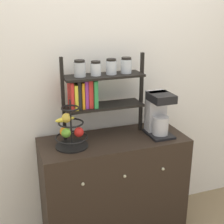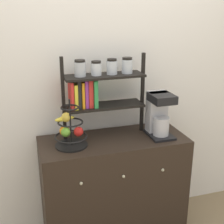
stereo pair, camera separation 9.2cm
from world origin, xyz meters
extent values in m
cube|color=silver|center=(0.00, 0.52, 1.30)|extent=(7.00, 0.05, 2.60)
cube|color=black|center=(0.00, 0.24, 0.44)|extent=(1.15, 0.47, 0.89)
sphere|color=#B2AD8C|center=(-0.32, -0.01, 0.69)|extent=(0.02, 0.02, 0.02)
sphere|color=#B2AD8C|center=(0.00, -0.01, 0.69)|extent=(0.02, 0.02, 0.02)
sphere|color=#B2AD8C|center=(0.32, -0.01, 0.69)|extent=(0.02, 0.02, 0.02)
cube|color=black|center=(0.37, 0.19, 0.90)|extent=(0.18, 0.25, 0.02)
cube|color=#B7B7BC|center=(0.37, 0.26, 1.07)|extent=(0.15, 0.10, 0.33)
cylinder|color=#B7B7BC|center=(0.37, 0.17, 0.98)|extent=(0.13, 0.13, 0.15)
cube|color=black|center=(0.37, 0.18, 1.20)|extent=(0.17, 0.20, 0.06)
cylinder|color=black|center=(-0.34, 0.22, 0.89)|extent=(0.24, 0.24, 0.01)
cylinder|color=black|center=(-0.34, 0.22, 1.07)|extent=(0.01, 0.01, 0.35)
torus|color=black|center=(-0.34, 0.22, 0.96)|extent=(0.24, 0.24, 0.01)
torus|color=black|center=(-0.34, 0.22, 1.07)|extent=(0.19, 0.19, 0.01)
torus|color=black|center=(-0.34, 0.22, 1.19)|extent=(0.13, 0.13, 0.01)
sphere|color=red|center=(-0.28, 0.21, 1.00)|extent=(0.07, 0.07, 0.07)
sphere|color=#6BAD33|center=(-0.37, 0.23, 1.00)|extent=(0.07, 0.07, 0.07)
sphere|color=orange|center=(-0.38, 0.25, 1.00)|extent=(0.08, 0.08, 0.08)
ellipsoid|color=yellow|center=(-0.37, 0.24, 1.09)|extent=(0.15, 0.07, 0.04)
sphere|color=gold|center=(-0.36, 0.24, 1.11)|extent=(0.07, 0.07, 0.07)
cube|color=black|center=(-0.36, 0.34, 1.21)|extent=(0.02, 0.02, 0.64)
cube|color=black|center=(0.28, 0.34, 1.21)|extent=(0.02, 0.02, 0.64)
cube|color=black|center=(-0.04, 0.34, 1.13)|extent=(0.61, 0.20, 0.02)
cube|color=black|center=(-0.04, 0.34, 1.37)|extent=(0.61, 0.20, 0.02)
cube|color=red|center=(-0.30, 0.34, 1.24)|extent=(0.02, 0.15, 0.21)
cube|color=yellow|center=(-0.27, 0.34, 1.23)|extent=(0.02, 0.15, 0.19)
cube|color=black|center=(-0.25, 0.34, 1.24)|extent=(0.02, 0.13, 0.21)
cube|color=orange|center=(-0.22, 0.34, 1.24)|extent=(0.02, 0.13, 0.20)
cube|color=#8C338C|center=(-0.19, 0.34, 1.24)|extent=(0.02, 0.12, 0.21)
cube|color=red|center=(-0.16, 0.34, 1.24)|extent=(0.03, 0.13, 0.21)
cube|color=#2D8C47|center=(-0.12, 0.34, 1.24)|extent=(0.03, 0.16, 0.21)
cylinder|color=#ADB2B7|center=(-0.22, 0.34, 1.43)|extent=(0.09, 0.09, 0.11)
cylinder|color=black|center=(-0.22, 0.34, 1.49)|extent=(0.08, 0.08, 0.02)
cylinder|color=silver|center=(-0.10, 0.34, 1.42)|extent=(0.08, 0.08, 0.09)
cylinder|color=black|center=(-0.10, 0.34, 1.48)|extent=(0.07, 0.07, 0.02)
cylinder|color=silver|center=(0.02, 0.34, 1.43)|extent=(0.08, 0.08, 0.10)
cylinder|color=black|center=(0.02, 0.34, 1.49)|extent=(0.07, 0.07, 0.02)
cylinder|color=silver|center=(0.14, 0.34, 1.43)|extent=(0.08, 0.08, 0.11)
cylinder|color=black|center=(0.14, 0.34, 1.49)|extent=(0.08, 0.08, 0.02)
camera|label=1|loc=(-0.76, -1.86, 1.88)|focal=50.00mm
camera|label=2|loc=(-0.67, -1.89, 1.88)|focal=50.00mm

